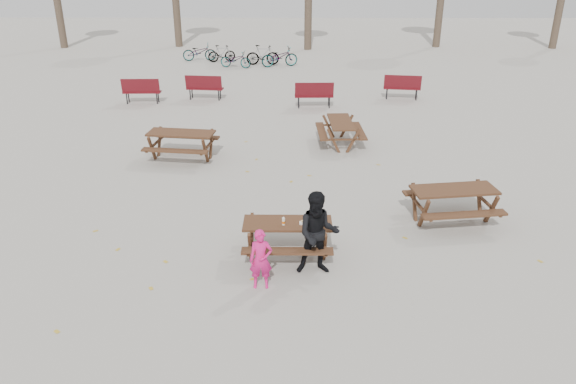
{
  "coord_description": "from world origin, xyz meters",
  "views": [
    {
      "loc": [
        0.09,
        -10.11,
        5.96
      ],
      "look_at": [
        0.0,
        1.0,
        1.0
      ],
      "focal_mm": 35.0,
      "sensor_mm": 36.0,
      "label": 1
    }
  ],
  "objects_px": {
    "food_tray": "(304,223)",
    "picnic_table_east": "(452,205)",
    "picnic_table_north": "(182,146)",
    "adult": "(318,233)",
    "picnic_table_far": "(340,133)",
    "child": "(261,259)",
    "soda_bottle": "(284,222)",
    "main_picnic_table": "(288,230)"
  },
  "relations": [
    {
      "from": "picnic_table_east",
      "to": "picnic_table_far",
      "type": "distance_m",
      "value": 5.82
    },
    {
      "from": "main_picnic_table",
      "to": "child",
      "type": "relative_size",
      "value": 1.52
    },
    {
      "from": "adult",
      "to": "picnic_table_far",
      "type": "distance_m",
      "value": 7.71
    },
    {
      "from": "food_tray",
      "to": "soda_bottle",
      "type": "xyz_separation_m",
      "value": [
        -0.41,
        -0.04,
        0.05
      ]
    },
    {
      "from": "main_picnic_table",
      "to": "child",
      "type": "bearing_deg",
      "value": -112.76
    },
    {
      "from": "food_tray",
      "to": "soda_bottle",
      "type": "distance_m",
      "value": 0.42
    },
    {
      "from": "adult",
      "to": "main_picnic_table",
      "type": "bearing_deg",
      "value": 132.09
    },
    {
      "from": "picnic_table_far",
      "to": "adult",
      "type": "bearing_deg",
      "value": 169.65
    },
    {
      "from": "soda_bottle",
      "to": "adult",
      "type": "relative_size",
      "value": 0.1
    },
    {
      "from": "adult",
      "to": "child",
      "type": "bearing_deg",
      "value": -155.18
    },
    {
      "from": "food_tray",
      "to": "picnic_table_far",
      "type": "distance_m",
      "value": 7.21
    },
    {
      "from": "child",
      "to": "picnic_table_east",
      "type": "relative_size",
      "value": 0.62
    },
    {
      "from": "soda_bottle",
      "to": "food_tray",
      "type": "bearing_deg",
      "value": 6.22
    },
    {
      "from": "adult",
      "to": "picnic_table_north",
      "type": "relative_size",
      "value": 0.88
    },
    {
      "from": "adult",
      "to": "picnic_table_far",
      "type": "bearing_deg",
      "value": 80.37
    },
    {
      "from": "main_picnic_table",
      "to": "adult",
      "type": "relative_size",
      "value": 1.06
    },
    {
      "from": "food_tray",
      "to": "picnic_table_east",
      "type": "xyz_separation_m",
      "value": [
        3.46,
        1.67,
        -0.38
      ]
    },
    {
      "from": "main_picnic_table",
      "to": "adult",
      "type": "xyz_separation_m",
      "value": [
        0.59,
        -0.61,
        0.26
      ]
    },
    {
      "from": "main_picnic_table",
      "to": "picnic_table_far",
      "type": "distance_m",
      "value": 7.2
    },
    {
      "from": "picnic_table_east",
      "to": "picnic_table_far",
      "type": "bearing_deg",
      "value": 103.75
    },
    {
      "from": "picnic_table_far",
      "to": "child",
      "type": "bearing_deg",
      "value": 162.89
    },
    {
      "from": "soda_bottle",
      "to": "child",
      "type": "relative_size",
      "value": 0.14
    },
    {
      "from": "picnic_table_east",
      "to": "picnic_table_north",
      "type": "bearing_deg",
      "value": 141.76
    },
    {
      "from": "adult",
      "to": "picnic_table_east",
      "type": "bearing_deg",
      "value": 32.84
    },
    {
      "from": "child",
      "to": "picnic_table_far",
      "type": "bearing_deg",
      "value": 72.03
    },
    {
      "from": "food_tray",
      "to": "picnic_table_east",
      "type": "distance_m",
      "value": 3.86
    },
    {
      "from": "picnic_table_north",
      "to": "picnic_table_east",
      "type": "bearing_deg",
      "value": -22.8
    },
    {
      "from": "adult",
      "to": "soda_bottle",
      "type": "bearing_deg",
      "value": 141.27
    },
    {
      "from": "picnic_table_north",
      "to": "adult",
      "type": "bearing_deg",
      "value": -51.52
    },
    {
      "from": "food_tray",
      "to": "adult",
      "type": "relative_size",
      "value": 0.11
    },
    {
      "from": "soda_bottle",
      "to": "child",
      "type": "height_order",
      "value": "child"
    },
    {
      "from": "main_picnic_table",
      "to": "picnic_table_east",
      "type": "relative_size",
      "value": 0.94
    },
    {
      "from": "picnic_table_north",
      "to": "child",
      "type": "bearing_deg",
      "value": -60.93
    },
    {
      "from": "picnic_table_east",
      "to": "main_picnic_table",
      "type": "bearing_deg",
      "value": -165.1
    },
    {
      "from": "picnic_table_east",
      "to": "picnic_table_north",
      "type": "xyz_separation_m",
      "value": [
        -6.99,
        4.06,
        0.0
      ]
    },
    {
      "from": "main_picnic_table",
      "to": "child",
      "type": "height_order",
      "value": "child"
    },
    {
      "from": "child",
      "to": "picnic_table_far",
      "type": "relative_size",
      "value": 0.66
    },
    {
      "from": "food_tray",
      "to": "soda_bottle",
      "type": "relative_size",
      "value": 1.06
    },
    {
      "from": "child",
      "to": "adult",
      "type": "height_order",
      "value": "adult"
    },
    {
      "from": "picnic_table_far",
      "to": "picnic_table_east",
      "type": "bearing_deg",
      "value": -160.8
    },
    {
      "from": "food_tray",
      "to": "picnic_table_north",
      "type": "distance_m",
      "value": 6.74
    },
    {
      "from": "soda_bottle",
      "to": "adult",
      "type": "xyz_separation_m",
      "value": [
        0.67,
        -0.5,
        0.0
      ]
    }
  ]
}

